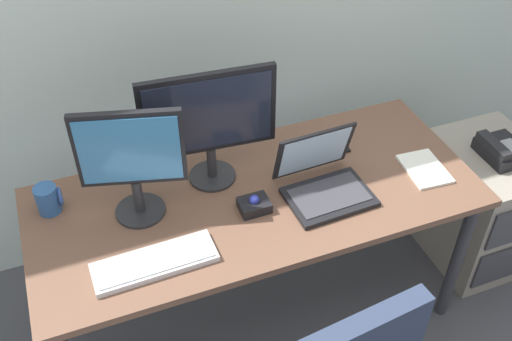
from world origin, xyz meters
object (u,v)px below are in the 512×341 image
(trackball_mouse, at_px, (254,205))
(paper_notepad, at_px, (425,169))
(file_cabinet, at_px, (481,204))
(laptop, at_px, (324,180))
(monitor_side, at_px, (131,158))
(coffee_mug, at_px, (48,199))
(keyboard, at_px, (155,262))
(cell_phone, at_px, (336,142))
(monitor_main, at_px, (209,120))
(desk_phone, at_px, (501,150))

(trackball_mouse, relative_size, paper_notepad, 0.53)
(file_cabinet, bearing_deg, laptop, -177.03)
(file_cabinet, relative_size, trackball_mouse, 5.54)
(monitor_side, relative_size, paper_notepad, 2.12)
(monitor_side, bearing_deg, coffee_mug, 157.26)
(file_cabinet, relative_size, monitor_side, 1.38)
(coffee_mug, bearing_deg, keyboard, -53.14)
(file_cabinet, distance_m, monitor_side, 1.69)
(monitor_side, relative_size, coffee_mug, 3.99)
(coffee_mug, xyz_separation_m, paper_notepad, (1.39, -0.30, -0.05))
(file_cabinet, relative_size, laptop, 1.90)
(trackball_mouse, bearing_deg, monitor_side, 161.07)
(monitor_side, height_order, cell_phone, monitor_side)
(coffee_mug, distance_m, paper_notepad, 1.42)
(monitor_main, height_order, cell_phone, monitor_main)
(file_cabinet, relative_size, monitor_main, 1.23)
(monitor_side, height_order, paper_notepad, monitor_side)
(file_cabinet, distance_m, monitor_main, 1.43)
(monitor_side, bearing_deg, desk_phone, -3.89)
(trackball_mouse, height_order, coffee_mug, coffee_mug)
(trackball_mouse, relative_size, cell_phone, 0.77)
(laptop, height_order, trackball_mouse, laptop)
(laptop, bearing_deg, keyboard, -169.40)
(file_cabinet, bearing_deg, trackball_mouse, -177.73)
(monitor_side, relative_size, laptop, 1.37)
(trackball_mouse, distance_m, cell_phone, 0.51)
(trackball_mouse, xyz_separation_m, paper_notepad, (0.70, -0.04, -0.02))
(monitor_main, distance_m, paper_notepad, 0.87)
(trackball_mouse, xyz_separation_m, coffee_mug, (-0.69, 0.26, 0.03))
(file_cabinet, xyz_separation_m, cell_phone, (-0.70, 0.19, 0.42))
(monitor_side, height_order, trackball_mouse, monitor_side)
(monitor_side, distance_m, paper_notepad, 1.13)
(monitor_main, bearing_deg, desk_phone, -8.83)
(trackball_mouse, distance_m, paper_notepad, 0.70)
(laptop, relative_size, cell_phone, 2.26)
(file_cabinet, xyz_separation_m, trackball_mouse, (-1.15, -0.05, 0.44))
(monitor_side, relative_size, trackball_mouse, 4.01)
(laptop, relative_size, trackball_mouse, 2.92)
(paper_notepad, bearing_deg, laptop, 175.07)
(monitor_side, bearing_deg, monitor_main, 16.15)
(file_cabinet, bearing_deg, monitor_main, 171.97)
(file_cabinet, xyz_separation_m, keyboard, (-1.55, -0.17, 0.43))
(paper_notepad, xyz_separation_m, cell_phone, (-0.25, 0.28, -0.00))
(desk_phone, distance_m, monitor_side, 1.57)
(trackball_mouse, bearing_deg, laptop, 0.03)
(monitor_side, height_order, laptop, monitor_side)
(monitor_side, height_order, keyboard, monitor_side)
(monitor_side, relative_size, keyboard, 1.07)
(file_cabinet, bearing_deg, coffee_mug, 173.39)
(laptop, bearing_deg, monitor_side, 168.66)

